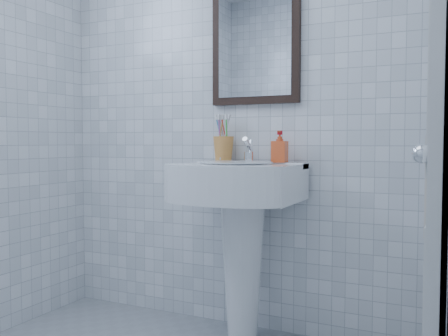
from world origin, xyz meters
The scene contains 10 objects.
wall_back centered at (0.00, 1.20, 1.25)m, with size 2.20×0.02×2.50m, color white.
wall_right centered at (1.10, 0.00, 1.25)m, with size 0.02×2.40×2.50m, color white.
washbasin centered at (0.12, 0.99, 0.63)m, with size 0.61×0.45×0.94m.
faucet centered at (0.12, 1.10, 0.98)m, with size 0.05×0.12×0.13m.
toothbrush_cup centered at (-0.04, 1.12, 1.00)m, with size 0.11×0.11×0.14m, color #D68A3D, non-canonical shape.
soap_dispenser centered at (0.29, 1.10, 1.01)m, with size 0.07×0.08×0.16m, color red.
wall_mirror centered at (0.12, 1.18, 1.55)m, with size 0.50×0.04×0.62m.
bathroom_door centered at (1.08, 0.55, 1.00)m, with size 0.04×0.80×2.00m, color silver.
towel_ring centered at (1.06, 0.69, 1.05)m, with size 0.18×0.18×0.01m, color white.
hand_towel centered at (1.04, 0.69, 0.87)m, with size 0.03×0.16×0.38m, color beige.
Camera 1 is at (1.15, -1.34, 1.03)m, focal length 40.00 mm.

